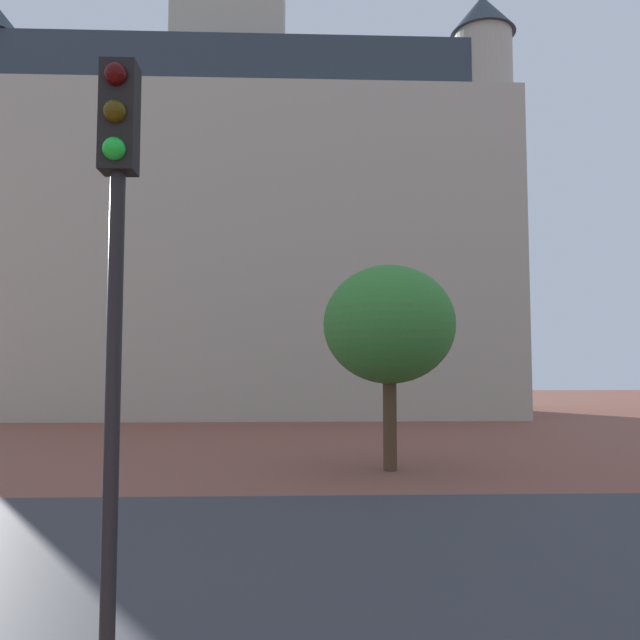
# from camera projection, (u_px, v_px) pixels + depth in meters

# --- Properties ---
(ground_plane) EXTENTS (120.00, 120.00, 0.00)m
(ground_plane) POSITION_uv_depth(u_px,v_px,m) (300.00, 541.00, 8.91)
(ground_plane) COLOR brown
(street_asphalt_strip) EXTENTS (120.00, 6.66, 0.00)m
(street_asphalt_strip) POSITION_uv_depth(u_px,v_px,m) (300.00, 544.00, 8.74)
(street_asphalt_strip) COLOR #38383D
(street_asphalt_strip) RESTS_ON ground_plane
(landmark_building) EXTENTS (27.30, 10.84, 32.16)m
(landmark_building) POSITION_uv_depth(u_px,v_px,m) (242.00, 224.00, 34.42)
(landmark_building) COLOR #B2A893
(landmark_building) RESTS_ON ground_plane
(traffic_light_pole) EXTENTS (0.28, 0.34, 4.86)m
(traffic_light_pole) POSITION_uv_depth(u_px,v_px,m) (116.00, 243.00, 5.06)
(traffic_light_pole) COLOR black
(traffic_light_pole) RESTS_ON ground_plane
(tree_curb_far) EXTENTS (3.14, 3.14, 4.85)m
(tree_curb_far) POSITION_uv_depth(u_px,v_px,m) (389.00, 325.00, 15.26)
(tree_curb_far) COLOR #4C3823
(tree_curb_far) RESTS_ON ground_plane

